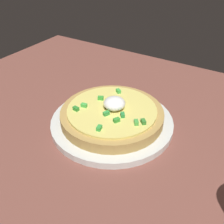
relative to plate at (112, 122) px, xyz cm
name	(u,v)px	position (x,y,z in cm)	size (l,w,h in cm)	color
dining_table	(100,133)	(1.60, 2.54, -2.02)	(99.96, 85.24, 2.55)	brown
plate	(112,122)	(0.00, 0.00, 0.00)	(27.02, 27.02, 1.49)	silver
pizza	(112,114)	(-0.02, -0.01, 2.23)	(22.54, 22.54, 5.46)	#B48E4A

